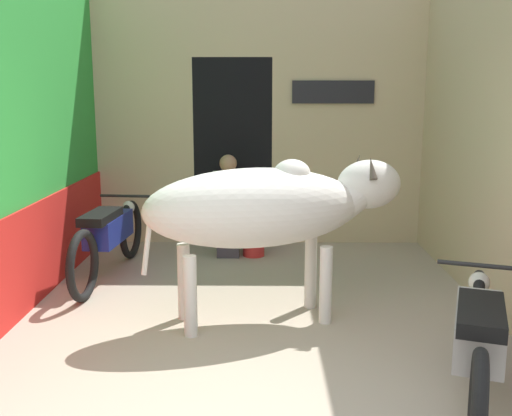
{
  "coord_description": "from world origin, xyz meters",
  "views": [
    {
      "loc": [
        0.05,
        -3.07,
        1.97
      ],
      "look_at": [
        -0.01,
        2.07,
        0.96
      ],
      "focal_mm": 42.0,
      "sensor_mm": 36.0,
      "label": 1
    }
  ],
  "objects_px": {
    "cow": "(268,207)",
    "motorcycle_near": "(478,340)",
    "motorcycle_far": "(109,235)",
    "plastic_stool": "(254,239)",
    "shopkeeper_seated": "(228,203)"
  },
  "relations": [
    {
      "from": "motorcycle_near",
      "to": "motorcycle_far",
      "type": "xyz_separation_m",
      "value": [
        -2.97,
        2.69,
        0.0
      ]
    },
    {
      "from": "shopkeeper_seated",
      "to": "plastic_stool",
      "type": "relative_size",
      "value": 3.11
    },
    {
      "from": "shopkeeper_seated",
      "to": "plastic_stool",
      "type": "height_order",
      "value": "shopkeeper_seated"
    },
    {
      "from": "motorcycle_far",
      "to": "plastic_stool",
      "type": "xyz_separation_m",
      "value": [
        1.53,
        0.86,
        -0.25
      ]
    },
    {
      "from": "motorcycle_far",
      "to": "plastic_stool",
      "type": "height_order",
      "value": "motorcycle_far"
    },
    {
      "from": "cow",
      "to": "shopkeeper_seated",
      "type": "relative_size",
      "value": 1.91
    },
    {
      "from": "cow",
      "to": "plastic_stool",
      "type": "bearing_deg",
      "value": 94.35
    },
    {
      "from": "motorcycle_near",
      "to": "plastic_stool",
      "type": "bearing_deg",
      "value": 112.13
    },
    {
      "from": "motorcycle_near",
      "to": "shopkeeper_seated",
      "type": "bearing_deg",
      "value": 115.88
    },
    {
      "from": "shopkeeper_seated",
      "to": "motorcycle_far",
      "type": "bearing_deg",
      "value": -143.06
    },
    {
      "from": "motorcycle_near",
      "to": "motorcycle_far",
      "type": "relative_size",
      "value": 0.93
    },
    {
      "from": "shopkeeper_seated",
      "to": "cow",
      "type": "bearing_deg",
      "value": -77.66
    },
    {
      "from": "cow",
      "to": "motorcycle_near",
      "type": "xyz_separation_m",
      "value": [
        1.29,
        -1.49,
        -0.55
      ]
    },
    {
      "from": "motorcycle_far",
      "to": "motorcycle_near",
      "type": "bearing_deg",
      "value": -42.11
    },
    {
      "from": "cow",
      "to": "motorcycle_near",
      "type": "height_order",
      "value": "cow"
    }
  ]
}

